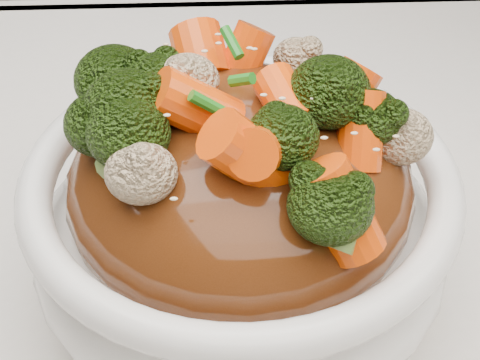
{
  "coord_description": "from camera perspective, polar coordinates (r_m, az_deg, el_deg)",
  "views": [
    {
      "loc": [
        -0.06,
        -0.24,
        1.08
      ],
      "look_at": [
        -0.05,
        0.05,
        0.83
      ],
      "focal_mm": 55.0,
      "sensor_mm": 36.0,
      "label": 1
    }
  ],
  "objects": [
    {
      "name": "sauce_base",
      "position": [
        0.38,
        -0.0,
        -0.36
      ],
      "size": [
        0.23,
        0.23,
        0.1
      ],
      "primitive_type": "ellipsoid",
      "rotation": [
        0.0,
        0.0,
        0.3
      ],
      "color": "#4D230D",
      "rests_on": "bowl"
    },
    {
      "name": "carrots",
      "position": [
        0.34,
        -0.0,
        7.87
      ],
      "size": [
        0.23,
        0.23,
        0.05
      ],
      "primitive_type": null,
      "rotation": [
        0.0,
        0.0,
        0.3
      ],
      "color": "#FC5008",
      "rests_on": "sauce_base"
    },
    {
      "name": "bowl",
      "position": [
        0.4,
        0.0,
        -3.65
      ],
      "size": [
        0.28,
        0.28,
        0.09
      ],
      "primitive_type": null,
      "rotation": [
        0.0,
        0.0,
        0.3
      ],
      "color": "white",
      "rests_on": "tablecloth"
    },
    {
      "name": "scallions",
      "position": [
        0.34,
        -0.0,
        8.01
      ],
      "size": [
        0.17,
        0.17,
        0.02
      ],
      "primitive_type": null,
      "rotation": [
        0.0,
        0.0,
        0.3
      ],
      "color": "#1C741A",
      "rests_on": "sauce_base"
    },
    {
      "name": "sesame_seeds",
      "position": [
        0.34,
        -0.0,
        8.01
      ],
      "size": [
        0.2,
        0.2,
        0.01
      ],
      "primitive_type": null,
      "rotation": [
        0.0,
        0.0,
        0.3
      ],
      "color": "beige",
      "rests_on": "sauce_base"
    },
    {
      "name": "cauliflower",
      "position": [
        0.35,
        -0.0,
        7.43
      ],
      "size": [
        0.23,
        0.23,
        0.04
      ],
      "primitive_type": null,
      "rotation": [
        0.0,
        0.0,
        0.3
      ],
      "color": "#D1B78E",
      "rests_on": "sauce_base"
    },
    {
      "name": "broccoli",
      "position": [
        0.34,
        -0.0,
        7.72
      ],
      "size": [
        0.23,
        0.23,
        0.05
      ],
      "primitive_type": null,
      "rotation": [
        0.0,
        0.0,
        0.3
      ],
      "color": "black",
      "rests_on": "sauce_base"
    }
  ]
}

